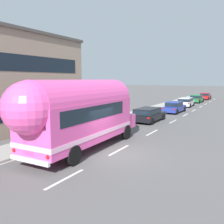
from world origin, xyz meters
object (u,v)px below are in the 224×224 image
Objects in this scene: car_lead at (148,114)px; car_third at (186,101)px; car_fifth at (205,96)px; car_second at (174,107)px; car_fourth at (196,98)px; painted_bus at (78,112)px.

car_lead is 1.04× the size of car_third.
car_lead is 0.94× the size of car_fifth.
car_fifth is (-0.00, 22.93, 0.01)m from car_second.
car_fifth is (0.34, 30.79, -0.04)m from car_lead.
car_lead is 22.93m from car_fourth.
car_fourth is (0.10, 22.93, -0.05)m from car_lead.
car_fourth is at bearing 89.72° from car_third.
car_fifth is at bearing 90.01° from car_second.
car_lead is at bearing -90.23° from car_third.
painted_bus is 19.18m from car_second.
car_fifth is (0.18, 42.04, -1.56)m from painted_bus.
car_fifth is at bearing 88.25° from car_fourth.
car_lead is 7.87m from car_second.
painted_bus is 2.41× the size of car_third.
car_fifth is at bearing 88.97° from car_third.
car_lead is (-0.16, 11.25, -1.52)m from painted_bus.
car_second is 15.07m from car_fourth.
car_second is 1.02× the size of car_fourth.
car_third is (-0.10, 26.54, -1.51)m from painted_bus.
car_third is at bearing 90.21° from painted_bus.
car_second is at bearing -89.08° from car_fourth.
car_fourth is at bearing -91.75° from car_fifth.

